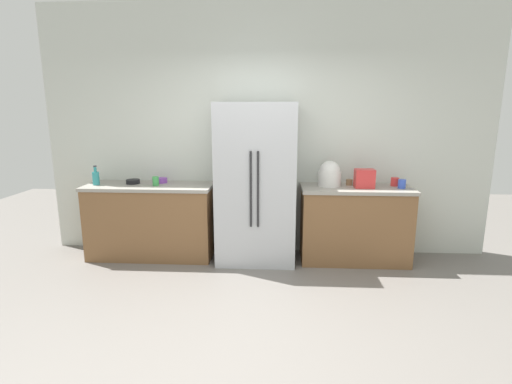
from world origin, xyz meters
The scene contains 14 objects.
ground_plane centered at (0.00, 0.00, 0.00)m, with size 11.12×11.12×0.00m, color slate.
kitchen_back_panel centered at (0.00, 1.95, 1.54)m, with size 5.56×0.10×3.07m, color silver.
counter_left centered at (-1.41, 1.61, 0.46)m, with size 1.54×0.59×0.91m.
counter_right centered at (1.08, 1.61, 0.46)m, with size 1.30×0.59×0.91m.
refrigerator centered at (-0.10, 1.56, 0.95)m, with size 0.93×0.66×1.89m.
toaster centered at (1.16, 1.57, 1.02)m, with size 0.22×0.16×0.22m, color red.
rice_cooker centered at (0.77, 1.66, 1.05)m, with size 0.27×0.27×0.30m.
bottle_a centered at (-2.05, 1.55, 1.00)m, with size 0.08×0.08×0.24m.
cup_a centered at (1.56, 1.71, 0.96)m, with size 0.10×0.10×0.10m, color red.
cup_b centered at (-1.31, 1.56, 0.97)m, with size 0.08×0.08×0.11m, color green.
cup_c centered at (1.59, 1.56, 0.97)m, with size 0.09×0.09×0.10m, color blue.
cup_d centered at (1.02, 1.72, 0.95)m, with size 0.08×0.08×0.07m, color brown.
bowl_a centered at (-1.63, 1.66, 0.94)m, with size 0.16×0.16×0.05m, color black.
bowl_b centered at (-1.30, 1.74, 0.94)m, with size 0.15×0.15×0.06m, color purple.
Camera 1 is at (0.16, -2.91, 1.81)m, focal length 26.97 mm.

